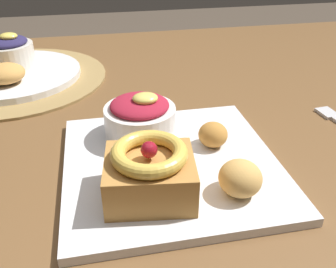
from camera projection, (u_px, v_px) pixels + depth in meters
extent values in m
cube|color=brown|center=(156.00, 117.00, 0.65)|extent=(1.44, 0.93, 0.04)
cylinder|color=brown|center=(322.00, 144.00, 1.26)|extent=(0.07, 0.07, 0.69)
cylinder|color=#997A47|center=(13.00, 79.00, 0.74)|extent=(0.36, 0.36, 0.00)
cube|color=white|center=(171.00, 164.00, 0.48)|extent=(0.27, 0.27, 0.01)
cube|color=#B77F3D|center=(150.00, 177.00, 0.41)|extent=(0.11, 0.10, 0.05)
torus|color=#E5BC4C|center=(149.00, 153.00, 0.39)|extent=(0.09, 0.09, 0.02)
sphere|color=maroon|center=(149.00, 150.00, 0.39)|extent=(0.02, 0.02, 0.02)
cylinder|color=white|center=(140.00, 122.00, 0.52)|extent=(0.10, 0.10, 0.04)
ellipsoid|color=#A31E33|center=(139.00, 105.00, 0.51)|extent=(0.08, 0.08, 0.02)
ellipsoid|color=#EAD666|center=(145.00, 98.00, 0.50)|extent=(0.03, 0.03, 0.01)
ellipsoid|color=tan|center=(240.00, 178.00, 0.41)|extent=(0.05, 0.05, 0.04)
ellipsoid|color=#BC7F38|center=(213.00, 135.00, 0.50)|extent=(0.04, 0.04, 0.03)
cylinder|color=white|center=(12.00, 74.00, 0.74)|extent=(0.26, 0.26, 0.01)
cylinder|color=silver|center=(9.00, 55.00, 0.75)|extent=(0.10, 0.10, 0.05)
ellipsoid|color=#28234C|center=(6.00, 42.00, 0.74)|extent=(0.08, 0.08, 0.02)
ellipsoid|color=#E5CC56|center=(8.00, 36.00, 0.73)|extent=(0.03, 0.03, 0.01)
ellipsoid|color=#C68E47|center=(5.00, 74.00, 0.68)|extent=(0.07, 0.07, 0.03)
cube|color=silver|center=(327.00, 113.00, 0.61)|extent=(0.03, 0.04, 0.00)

